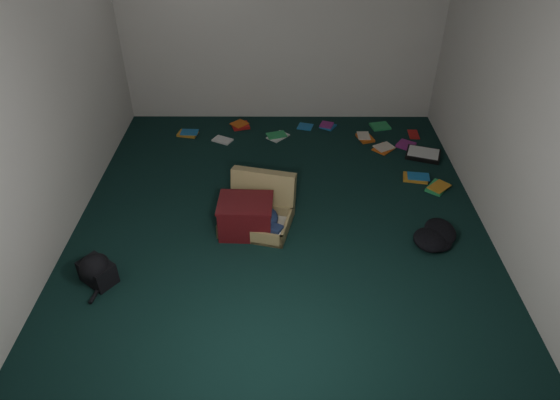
{
  "coord_description": "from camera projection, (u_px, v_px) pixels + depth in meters",
  "views": [
    {
      "loc": [
        0.01,
        -3.89,
        3.09
      ],
      "look_at": [
        0.0,
        -0.15,
        0.35
      ],
      "focal_mm": 32.0,
      "sensor_mm": 36.0,
      "label": 1
    }
  ],
  "objects": [
    {
      "name": "backpack",
      "position": [
        97.0,
        272.0,
        4.22
      ],
      "size": [
        0.47,
        0.45,
        0.22
      ],
      "primitive_type": null,
      "rotation": [
        0.0,
        0.0,
        -0.64
      ],
      "color": "black",
      "rests_on": "floor"
    },
    {
      "name": "wall_back",
      "position": [
        281.0,
        19.0,
        6.01
      ],
      "size": [
        4.5,
        0.0,
        4.5
      ],
      "primitive_type": "plane",
      "rotation": [
        1.57,
        0.0,
        0.0
      ],
      "color": "silver",
      "rests_on": "ground"
    },
    {
      "name": "maroon_bin",
      "position": [
        246.0,
        217.0,
        4.72
      ],
      "size": [
        0.52,
        0.42,
        0.35
      ],
      "rotation": [
        0.0,
        0.0,
        -0.03
      ],
      "color": "#531014",
      "rests_on": "floor"
    },
    {
      "name": "person",
      "position": [
        250.0,
        215.0,
        4.73
      ],
      "size": [
        0.66,
        0.45,
        0.29
      ],
      "rotation": [
        0.0,
        0.0,
        -0.23
      ],
      "color": "white",
      "rests_on": "suitcase"
    },
    {
      "name": "paper_tray",
      "position": [
        423.0,
        154.0,
        5.93
      ],
      "size": [
        0.47,
        0.4,
        0.05
      ],
      "rotation": [
        0.0,
        0.0,
        -0.33
      ],
      "color": "black",
      "rests_on": "floor"
    },
    {
      "name": "wall_front",
      "position": [
        278.0,
        299.0,
        2.38
      ],
      "size": [
        4.5,
        0.0,
        4.5
      ],
      "primitive_type": "plane",
      "rotation": [
        -1.57,
        0.0,
        0.0
      ],
      "color": "silver",
      "rests_on": "ground"
    },
    {
      "name": "book_scatter",
      "position": [
        339.0,
        142.0,
        6.2
      ],
      "size": [
        3.12,
        1.66,
        0.02
      ],
      "color": "orange",
      "rests_on": "floor"
    },
    {
      "name": "wall_right",
      "position": [
        517.0,
        99.0,
        4.19
      ],
      "size": [
        0.0,
        4.5,
        4.5
      ],
      "primitive_type": "plane",
      "rotation": [
        1.57,
        0.0,
        -1.57
      ],
      "color": "silver",
      "rests_on": "ground"
    },
    {
      "name": "floor",
      "position": [
        280.0,
        219.0,
        4.97
      ],
      "size": [
        4.5,
        4.5,
        0.0
      ],
      "primitive_type": "plane",
      "color": "black",
      "rests_on": "ground"
    },
    {
      "name": "clothing_pile",
      "position": [
        441.0,
        232.0,
        4.7
      ],
      "size": [
        0.56,
        0.51,
        0.15
      ],
      "primitive_type": null,
      "rotation": [
        0.0,
        0.0,
        -0.33
      ],
      "color": "black",
      "rests_on": "floor"
    },
    {
      "name": "wall_left",
      "position": [
        43.0,
        98.0,
        4.21
      ],
      "size": [
        0.0,
        4.5,
        4.5
      ],
      "primitive_type": "plane",
      "rotation": [
        1.57,
        0.0,
        1.57
      ],
      "color": "silver",
      "rests_on": "ground"
    },
    {
      "name": "suitcase",
      "position": [
        259.0,
        209.0,
        4.87
      ],
      "size": [
        0.77,
        0.75,
        0.47
      ],
      "rotation": [
        0.0,
        0.0,
        -0.23
      ],
      "color": "tan",
      "rests_on": "floor"
    }
  ]
}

